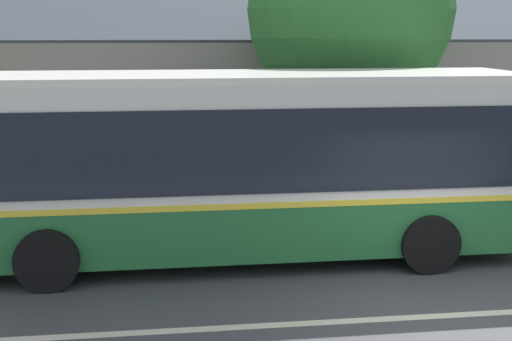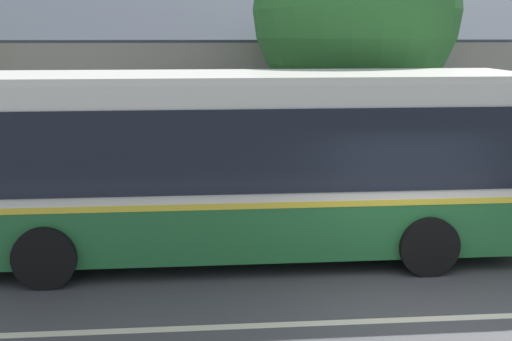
# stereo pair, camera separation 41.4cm
# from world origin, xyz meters

# --- Properties ---
(ground_plane) EXTENTS (300.00, 300.00, 0.00)m
(ground_plane) POSITION_xyz_m (0.00, 0.00, 0.00)
(ground_plane) COLOR #424244
(sidewalk_far) EXTENTS (60.00, 3.00, 0.15)m
(sidewalk_far) POSITION_xyz_m (0.00, 6.00, 0.07)
(sidewalk_far) COLOR #ADAAA3
(sidewalk_far) RESTS_ON ground
(lane_divider_stripe) EXTENTS (60.00, 0.16, 0.01)m
(lane_divider_stripe) POSITION_xyz_m (0.00, 0.00, 0.00)
(lane_divider_stripe) COLOR beige
(lane_divider_stripe) RESTS_ON ground
(community_building) EXTENTS (22.65, 10.19, 6.95)m
(community_building) POSITION_xyz_m (-1.81, 13.38, 1.98)
(community_building) COLOR gray
(community_building) RESTS_ON ground
(transit_bus) EXTENTS (10.65, 2.80, 3.26)m
(transit_bus) POSITION_xyz_m (-2.81, 2.90, 1.75)
(transit_bus) COLOR #236633
(transit_bus) RESTS_ON ground
(street_tree_primary) EXTENTS (4.78, 4.78, 6.83)m
(street_tree_primary) POSITION_xyz_m (0.32, 6.84, 4.26)
(street_tree_primary) COLOR #4C3828
(street_tree_primary) RESTS_ON ground
(bus_stop_sign) EXTENTS (0.36, 0.07, 2.40)m
(bus_stop_sign) POSITION_xyz_m (3.26, 4.99, 1.64)
(bus_stop_sign) COLOR gray
(bus_stop_sign) RESTS_ON sidewalk_far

